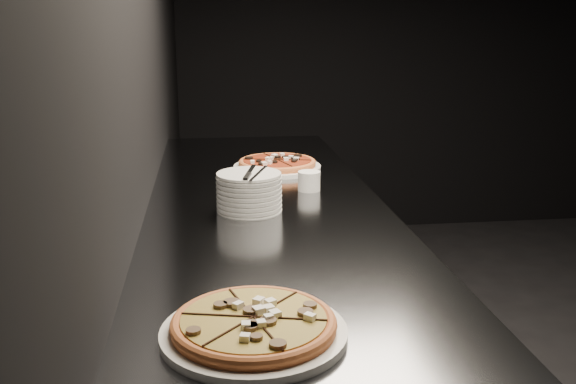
{
  "coord_description": "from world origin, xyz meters",
  "views": [
    {
      "loc": [
        -2.31,
        -1.9,
        1.48
      ],
      "look_at": [
        -2.08,
        -0.11,
        0.99
      ],
      "focal_mm": 40.0,
      "sensor_mm": 36.0,
      "label": 1
    }
  ],
  "objects": [
    {
      "name": "wall_left",
      "position": [
        -2.5,
        0.0,
        1.4
      ],
      "size": [
        0.02,
        5.0,
        2.8
      ],
      "primitive_type": "cube",
      "color": "black",
      "rests_on": "floor"
    },
    {
      "name": "wall_back",
      "position": [
        0.0,
        2.5,
        1.4
      ],
      "size": [
        5.0,
        0.02,
        2.8
      ],
      "primitive_type": "cube",
      "color": "black",
      "rests_on": "floor"
    },
    {
      "name": "counter",
      "position": [
        -2.13,
        0.0,
        0.46
      ],
      "size": [
        0.74,
        2.44,
        0.92
      ],
      "color": "slate",
      "rests_on": "floor"
    },
    {
      "name": "pizza_mushroom",
      "position": [
        -2.24,
        -0.84,
        0.94
      ],
      "size": [
        0.37,
        0.37,
        0.04
      ],
      "rotation": [
        0.0,
        0.0,
        -0.23
      ],
      "color": "white",
      "rests_on": "counter"
    },
    {
      "name": "pizza_tomato",
      "position": [
        -2.05,
        0.5,
        0.94
      ],
      "size": [
        0.35,
        0.35,
        0.04
      ],
      "rotation": [
        0.0,
        0.0,
        -0.21
      ],
      "color": "white",
      "rests_on": "counter"
    },
    {
      "name": "plate_stack",
      "position": [
        -2.19,
        -0.04,
        0.98
      ],
      "size": [
        0.19,
        0.19,
        0.12
      ],
      "color": "white",
      "rests_on": "counter"
    },
    {
      "name": "cutlery",
      "position": [
        -2.18,
        -0.05,
        1.04
      ],
      "size": [
        0.11,
        0.2,
        0.01
      ],
      "rotation": [
        0.0,
        0.0,
        -0.22
      ],
      "color": "#BBBEC2",
      "rests_on": "plate_stack"
    },
    {
      "name": "ramekin",
      "position": [
        -1.97,
        0.17,
        0.95
      ],
      "size": [
        0.08,
        0.08,
        0.07
      ],
      "color": "white",
      "rests_on": "counter"
    }
  ]
}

